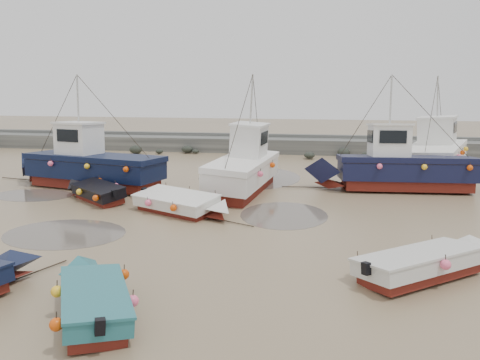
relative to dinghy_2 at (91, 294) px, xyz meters
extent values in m
plane|color=#8C775A|center=(0.01, 7.01, -0.56)|extent=(120.00, 120.00, 0.00)
cube|color=slate|center=(0.01, 29.01, 0.04)|extent=(60.00, 2.20, 1.20)
cube|color=slate|center=(0.01, 30.22, 0.77)|extent=(60.00, 0.60, 0.25)
ellipsoid|color=black|center=(5.11, 26.03, -0.26)|extent=(0.84, 0.86, 0.51)
ellipsoid|color=black|center=(7.80, 27.57, -0.21)|extent=(0.98, 1.07, 0.72)
ellipsoid|color=black|center=(14.17, 26.54, -0.28)|extent=(0.78, 0.90, 0.59)
ellipsoid|color=black|center=(-5.07, 27.47, -0.21)|extent=(0.99, 0.80, 0.58)
ellipsoid|color=black|center=(12.20, 26.77, -0.37)|extent=(0.54, 0.46, 0.30)
ellipsoid|color=black|center=(9.69, 26.98, -0.34)|extent=(0.61, 0.47, 0.46)
ellipsoid|color=black|center=(-4.30, 27.28, -0.34)|extent=(0.61, 0.53, 0.32)
ellipsoid|color=black|center=(11.00, 27.61, -0.32)|extent=(0.67, 0.55, 0.43)
ellipsoid|color=black|center=(-9.17, 26.35, -0.17)|extent=(1.09, 0.88, 0.72)
ellipsoid|color=black|center=(-7.24, 26.66, -0.33)|extent=(0.65, 0.60, 0.37)
ellipsoid|color=black|center=(9.47, 26.40, -0.25)|extent=(0.88, 0.64, 0.62)
ellipsoid|color=black|center=(-0.92, 26.60, -0.33)|extent=(0.64, 0.62, 0.48)
ellipsoid|color=black|center=(7.85, 27.43, -0.36)|extent=(0.55, 0.45, 0.29)
cylinder|color=#564E45|center=(-4.10, 5.94, -0.55)|extent=(4.82, 4.82, 0.01)
cylinder|color=#564E45|center=(4.21, 9.96, -0.55)|extent=(3.91, 3.91, 0.01)
cylinder|color=#564E45|center=(-9.10, 11.62, -0.55)|extent=(4.30, 4.30, 0.01)
cylinder|color=#564E45|center=(1.52, 18.17, -0.55)|extent=(6.34, 6.34, 0.01)
pyramid|color=black|center=(-3.27, 1.41, 0.42)|extent=(1.89, 1.34, 0.90)
cylinder|color=black|center=(-2.90, 2.28, -0.53)|extent=(0.82, 1.86, 0.04)
cube|color=maroon|center=(0.18, -0.32, -0.41)|extent=(2.61, 3.27, 0.30)
cube|color=#22646C|center=(0.18, -0.32, -0.03)|extent=(2.91, 3.57, 0.45)
pyramid|color=#22646C|center=(-0.80, 1.40, 0.42)|extent=(1.65, 1.36, 0.90)
cube|color=brown|center=(0.18, -0.32, 0.13)|extent=(2.39, 2.97, 0.10)
cube|color=#22646C|center=(0.18, -0.32, 0.22)|extent=(3.00, 3.66, 0.07)
cube|color=black|center=(1.03, -1.80, 0.14)|extent=(0.28, 0.27, 0.35)
cylinder|color=black|center=(-1.22, 2.14, -0.53)|extent=(1.03, 1.76, 0.04)
sphere|color=#DD4909|center=(0.07, -1.87, 0.07)|extent=(0.30, 0.30, 0.30)
sphere|color=#DD4909|center=(1.15, -0.27, 0.07)|extent=(0.30, 0.30, 0.30)
sphere|color=#DD4909|center=(-0.78, -0.37, 0.07)|extent=(0.30, 0.30, 0.30)
sphere|color=#DD4909|center=(0.29, 1.24, 0.07)|extent=(0.30, 0.30, 0.30)
cube|color=maroon|center=(8.74, 3.61, -0.41)|extent=(3.82, 3.34, 0.30)
cube|color=beige|center=(8.74, 3.61, -0.03)|extent=(4.19, 3.70, 0.45)
pyramid|color=beige|center=(10.63, 5.04, 0.42)|extent=(1.52, 1.69, 0.90)
cube|color=brown|center=(8.74, 3.61, 0.13)|extent=(3.48, 3.06, 0.10)
cube|color=beige|center=(8.74, 3.61, 0.22)|extent=(4.30, 3.80, 0.07)
cube|color=black|center=(7.04, 2.33, 0.14)|extent=(0.28, 0.28, 0.35)
sphere|color=#DD4909|center=(6.90, 3.37, 0.07)|extent=(0.30, 0.30, 0.30)
sphere|color=#DD4909|center=(9.28, 2.88, 0.07)|extent=(0.30, 0.30, 0.30)
sphere|color=#DD4909|center=(9.48, 5.30, 0.07)|extent=(0.30, 0.30, 0.30)
cube|color=maroon|center=(-5.03, 10.99, -0.41)|extent=(3.10, 2.75, 0.30)
cube|color=black|center=(-5.03, 10.99, -0.03)|extent=(3.40, 3.04, 0.45)
pyramid|color=black|center=(-6.61, 12.21, 0.42)|extent=(1.36, 1.46, 0.90)
cube|color=brown|center=(-5.03, 10.99, 0.13)|extent=(2.82, 2.52, 0.10)
cube|color=black|center=(-5.03, 10.99, 0.22)|extent=(3.49, 3.13, 0.07)
cube|color=black|center=(-3.67, 9.94, 0.14)|extent=(0.28, 0.28, 0.35)
cylinder|color=black|center=(-7.29, 12.74, -0.53)|extent=(1.61, 1.26, 0.04)
sphere|color=#DD4909|center=(-4.47, 9.58, 0.07)|extent=(0.30, 0.30, 0.30)
sphere|color=#DD4909|center=(-4.21, 11.33, 0.07)|extent=(0.30, 0.30, 0.30)
sphere|color=#DD4909|center=(-5.85, 10.65, 0.07)|extent=(0.30, 0.30, 0.30)
sphere|color=#DD4909|center=(-5.60, 12.40, 0.07)|extent=(0.30, 0.30, 0.30)
cube|color=maroon|center=(-0.65, 9.68, -0.41)|extent=(3.85, 2.88, 0.30)
cube|color=silver|center=(-0.65, 9.68, -0.03)|extent=(4.20, 3.23, 0.45)
pyramid|color=silver|center=(1.38, 8.70, 0.42)|extent=(1.40, 1.89, 0.90)
cube|color=brown|center=(-0.65, 9.68, 0.13)|extent=(3.50, 2.65, 0.10)
cube|color=silver|center=(-0.65, 9.68, 0.22)|extent=(4.31, 3.33, 0.07)
cube|color=black|center=(-2.45, 10.54, 0.14)|extent=(0.26, 0.28, 0.35)
cylinder|color=black|center=(2.22, 8.30, -0.53)|extent=(1.82, 0.90, 0.04)
sphere|color=#DD4909|center=(-1.59, 11.23, 0.07)|extent=(0.30, 0.30, 0.30)
sphere|color=#DD4909|center=(-1.77, 9.10, 0.07)|extent=(0.30, 0.30, 0.30)
sphere|color=#DD4909|center=(-0.22, 10.58, 0.07)|extent=(0.30, 0.30, 0.30)
sphere|color=#DD4909|center=(-0.40, 8.45, 0.07)|extent=(0.30, 0.30, 0.30)
sphere|color=#DD4909|center=(1.14, 9.92, 0.07)|extent=(0.30, 0.30, 0.30)
cube|color=maroon|center=(-6.67, 13.94, -0.28)|extent=(7.42, 3.70, 0.55)
cube|color=black|center=(-6.67, 13.94, 0.47)|extent=(8.02, 4.21, 0.95)
pyramid|color=black|center=(-10.94, 14.84, 1.17)|extent=(1.95, 2.93, 1.40)
cube|color=brown|center=(-6.67, 13.94, 0.98)|extent=(7.82, 4.06, 0.08)
cube|color=black|center=(-6.67, 13.94, 1.12)|extent=(8.20, 4.29, 0.30)
cube|color=white|center=(-7.69, 14.16, 2.09)|extent=(2.35, 2.26, 1.70)
cube|color=white|center=(-7.69, 14.16, 3.00)|extent=(2.53, 2.44, 0.12)
cube|color=black|center=(-8.69, 14.37, 2.35)|extent=(0.38, 1.58, 0.68)
cylinder|color=#B7B7B2|center=(-7.69, 14.16, 4.36)|extent=(0.10, 0.10, 2.60)
cylinder|color=black|center=(-12.09, 15.08, -0.53)|extent=(2.95, 0.67, 0.05)
sphere|color=#FD5F8A|center=(-4.01, 11.88, 0.82)|extent=(0.30, 0.30, 0.30)
sphere|color=#FD5F8A|center=(-4.59, 15.00, 0.82)|extent=(0.30, 0.30, 0.30)
sphere|color=#FD5F8A|center=(-6.38, 12.38, 0.82)|extent=(0.30, 0.30, 0.30)
sphere|color=#FD5F8A|center=(-6.96, 15.50, 0.82)|extent=(0.30, 0.30, 0.30)
sphere|color=#FD5F8A|center=(-8.76, 12.88, 0.82)|extent=(0.30, 0.30, 0.30)
sphere|color=#FD5F8A|center=(-9.34, 16.00, 0.82)|extent=(0.30, 0.30, 0.30)
cube|color=maroon|center=(1.69, 13.98, -0.28)|extent=(2.81, 6.55, 0.55)
cube|color=white|center=(1.69, 13.98, 0.47)|extent=(3.22, 7.06, 0.95)
pyramid|color=white|center=(2.22, 17.90, 1.17)|extent=(2.50, 1.72, 1.40)
cube|color=brown|center=(1.69, 13.98, 0.98)|extent=(3.11, 6.90, 0.08)
cube|color=white|center=(1.69, 13.98, 1.12)|extent=(3.29, 7.22, 0.30)
cube|color=white|center=(1.81, 14.90, 2.09)|extent=(1.89, 2.20, 1.70)
cube|color=white|center=(1.81, 14.90, 3.00)|extent=(2.04, 2.38, 0.12)
cube|color=black|center=(1.95, 15.92, 2.35)|extent=(1.38, 0.24, 0.68)
cylinder|color=#B7B7B2|center=(1.81, 14.90, 4.36)|extent=(0.10, 0.10, 2.60)
cylinder|color=black|center=(2.37, 19.01, -0.53)|extent=(0.45, 2.98, 0.05)
sphere|color=#FD5F8A|center=(0.05, 11.47, 0.82)|extent=(0.30, 0.30, 0.30)
sphere|color=#FD5F8A|center=(2.78, 12.47, 0.82)|extent=(0.30, 0.30, 0.30)
sphere|color=#FD5F8A|center=(0.41, 14.16, 0.82)|extent=(0.30, 0.30, 0.30)
sphere|color=#FD5F8A|center=(3.14, 15.15, 0.82)|extent=(0.30, 0.30, 0.30)
sphere|color=#FD5F8A|center=(0.78, 16.84, 0.82)|extent=(0.30, 0.30, 0.30)
cube|color=maroon|center=(10.47, 15.98, -0.28)|extent=(6.77, 2.64, 0.55)
cube|color=black|center=(10.47, 15.98, 0.47)|extent=(7.28, 3.06, 0.95)
pyramid|color=black|center=(6.37, 15.69, 1.17)|extent=(1.60, 2.67, 1.40)
cube|color=brown|center=(10.47, 15.98, 0.98)|extent=(7.11, 2.95, 0.08)
cube|color=black|center=(10.47, 15.98, 1.12)|extent=(7.45, 3.13, 0.30)
cube|color=white|center=(9.50, 15.91, 2.09)|extent=(2.12, 1.94, 1.70)
cube|color=white|center=(9.50, 15.91, 3.00)|extent=(2.29, 2.09, 0.12)
cube|color=black|center=(8.48, 15.84, 2.35)|extent=(0.16, 1.53, 0.68)
cylinder|color=#B7B7B2|center=(9.50, 15.91, 4.36)|extent=(0.10, 0.10, 2.60)
cylinder|color=black|center=(5.23, 15.61, -0.53)|extent=(3.00, 0.26, 0.05)
sphere|color=#FD5F8A|center=(13.39, 14.76, 0.82)|extent=(0.30, 0.30, 0.30)
sphere|color=#FD5F8A|center=(12.07, 17.50, 0.82)|extent=(0.30, 0.30, 0.30)
sphere|color=#FD5F8A|center=(11.13, 14.61, 0.82)|extent=(0.30, 0.30, 0.30)
sphere|color=#FD5F8A|center=(9.81, 17.34, 0.82)|extent=(0.30, 0.30, 0.30)
sphere|color=#FD5F8A|center=(8.87, 14.45, 0.82)|extent=(0.30, 0.30, 0.30)
sphere|color=#FD5F8A|center=(7.55, 17.19, 0.82)|extent=(0.30, 0.30, 0.30)
cube|color=maroon|center=(13.21, 21.16, -0.28)|extent=(4.94, 7.27, 0.55)
cube|color=white|center=(13.21, 21.16, 0.47)|extent=(5.55, 7.91, 0.95)
pyramid|color=white|center=(14.77, 25.06, 1.17)|extent=(3.37, 2.46, 1.40)
cube|color=brown|center=(13.21, 21.16, 0.98)|extent=(5.38, 7.71, 0.08)
cube|color=white|center=(13.21, 21.16, 1.12)|extent=(5.67, 8.08, 0.30)
cube|color=white|center=(13.58, 22.09, 2.09)|extent=(2.73, 2.65, 1.70)
cube|color=white|center=(13.58, 22.09, 3.00)|extent=(2.95, 2.87, 0.12)
cube|color=black|center=(13.95, 23.03, 2.35)|extent=(1.71, 0.72, 0.68)
cylinder|color=#B7B7B2|center=(13.58, 22.09, 4.36)|extent=(0.10, 0.10, 2.60)
cylinder|color=black|center=(15.19, 26.12, -0.53)|extent=(1.16, 2.80, 0.05)
sphere|color=#FD5F8A|center=(10.60, 19.08, 0.82)|extent=(0.30, 0.30, 0.30)
sphere|color=#FD5F8A|center=(14.02, 18.75, 0.82)|extent=(0.30, 0.30, 0.30)
sphere|color=#FD5F8A|center=(11.31, 20.88, 0.82)|extent=(0.30, 0.30, 0.30)
sphere|color=#FD5F8A|center=(14.74, 20.55, 0.82)|extent=(0.30, 0.30, 0.30)
sphere|color=#FD5F8A|center=(12.03, 22.67, 0.82)|extent=(0.30, 0.30, 0.30)
sphere|color=#FD5F8A|center=(15.46, 22.34, 0.82)|extent=(0.30, 0.30, 0.30)
sphere|color=#FD5F8A|center=(12.75, 24.47, 0.82)|extent=(0.30, 0.30, 0.30)
imported|color=#191A35|center=(-4.09, 14.39, -0.56)|extent=(0.75, 0.61, 1.78)
camera|label=1|loc=(5.45, -10.26, 5.23)|focal=35.00mm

